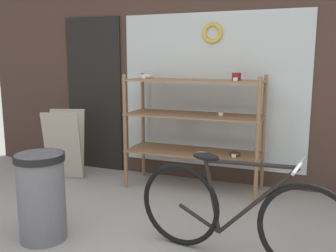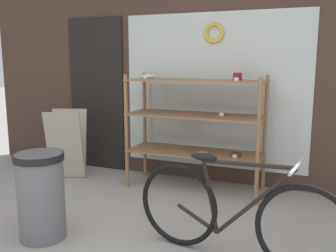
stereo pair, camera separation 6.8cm
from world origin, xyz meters
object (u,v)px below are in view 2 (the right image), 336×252
sandwich_board (67,144)px  trash_bin (41,193)px  bicycle (235,214)px  display_case (195,119)px

sandwich_board → trash_bin: sandwich_board is taller
bicycle → trash_bin: bicycle is taller
bicycle → trash_bin: bearing=-162.9°
display_case → trash_bin: size_ratio=2.10×
bicycle → display_case: bearing=126.8°
trash_bin → bicycle: bearing=9.1°
trash_bin → display_case: bearing=63.9°
sandwich_board → display_case: bearing=-11.3°
display_case → bicycle: display_case is taller
sandwich_board → trash_bin: (0.85, -1.48, -0.04)m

